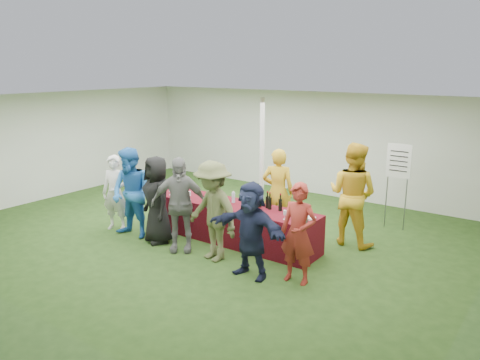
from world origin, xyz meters
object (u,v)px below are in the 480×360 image
Objects in this scene: dump_bucket at (302,218)px; staff_back at (352,194)px; customer_1 at (132,193)px; customer_2 at (157,200)px; customer_3 at (179,205)px; customer_6 at (298,233)px; wine_list_sign at (398,167)px; staff_pourer at (278,192)px; customer_0 at (115,193)px; customer_5 at (251,230)px; serving_table at (232,222)px; customer_4 at (213,211)px.

dump_bucket is 0.11× the size of staff_back.
customer_1 is 1.06× the size of customer_2.
customer_3 is (-2.42, -2.16, -0.10)m from staff_back.
customer_2 is at bearing 176.65° from customer_6.
customer_6 is (0.28, -0.62, -0.03)m from dump_bucket.
staff_pourer is at bearing -137.40° from wine_list_sign.
customer_0 is at bearing -170.58° from dump_bucket.
customer_5 is at bearing -107.59° from wine_list_sign.
customer_1 is (-1.72, -0.98, 0.52)m from serving_table.
dump_bucket is 0.12× the size of staff_pourer.
staff_pourer is at bearing 35.66° from customer_1.
staff_pourer is 3.35m from customer_0.
dump_bucket is 1.56m from staff_pourer.
staff_back is 3.25m from customer_3.
customer_5 is at bearing 17.86° from customer_2.
wine_list_sign reaches higher than customer_0.
serving_table is 2.28× the size of customer_5.
customer_1 reaches higher than customer_3.
customer_6 is at bearing 93.14° from staff_back.
wine_list_sign reaches higher than customer_3.
customer_5 is (1.68, -0.14, -0.09)m from customer_3.
staff_pourer is 2.07m from customer_5.
customer_4 reaches higher than customer_6.
staff_back is 2.70m from customer_4.
staff_back is at bearing 27.03° from customer_1.
customer_0 is at bearing 143.37° from customer_3.
customer_1 is 1.25m from customer_3.
customer_3 is (-0.48, -0.96, 0.51)m from serving_table.
customer_4 is 1.64m from customer_6.
customer_2 is at bearing -135.47° from wine_list_sign.
customer_2 reaches higher than serving_table.
dump_bucket is 0.98m from customer_5.
serving_table is at bearing 35.61° from staff_back.
customer_3 is at bearing 39.06° from staff_pourer.
customer_1 reaches higher than customer_4.
customer_3 is 1.09× the size of customer_6.
serving_table is 1.83× the size of staff_back.
customer_2 is (-1.65, -1.74, -0.03)m from staff_pourer.
customer_4 reaches higher than staff_pourer.
serving_table is at bearing 36.75° from staff_pourer.
dump_bucket is at bearing 113.93° from staff_pourer.
serving_table is 3.60m from wine_list_sign.
customer_4 is (-1.36, -0.71, 0.05)m from dump_bucket.
customer_2 reaches higher than customer_5.
staff_pourer is 0.99× the size of customer_4.
customer_1 is (-3.37, -0.76, 0.06)m from dump_bucket.
customer_0 is 0.93× the size of customer_2.
customer_1 is at bearing -28.43° from customer_0.
customer_0 is 0.89× the size of customer_3.
customer_3 is (1.87, -0.07, 0.10)m from customer_0.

